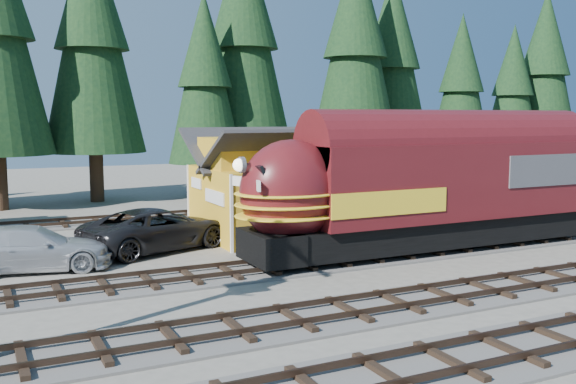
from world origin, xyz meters
name	(u,v)px	position (x,y,z in m)	size (l,w,h in m)	color
ground	(460,277)	(0.00, 0.00, 0.00)	(120.00, 120.00, 0.00)	#6B665B
track_siding	(563,235)	(10.00, 4.00, 0.06)	(68.00, 3.20, 0.33)	#4C4947
track_spur	(94,223)	(-10.00, 18.00, 0.06)	(32.00, 3.20, 0.33)	#4C4947
depot	(320,173)	(0.00, 10.50, 2.96)	(12.80, 7.00, 5.30)	gold
conifer_backdrop	(281,54)	(4.69, 24.93, 10.31)	(79.30, 22.97, 17.41)	black
locomotive	(417,191)	(1.08, 4.00, 2.69)	(17.07, 3.39, 4.64)	black
pickup_truck_a	(157,229)	(-8.68, 9.58, 0.93)	(3.09, 6.71, 1.86)	black
pickup_truck_b	(31,249)	(-13.97, 7.91, 0.86)	(2.40, 5.91, 1.71)	#B4B7BC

